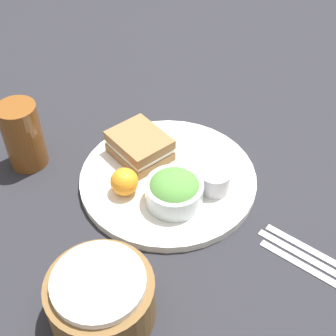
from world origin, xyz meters
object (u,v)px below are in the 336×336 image
object	(u,v)px
drink_glass	(23,136)
spoon	(306,268)
salad_bowl	(174,191)
dressing_cup	(214,181)
plate	(168,179)
bread_basket	(101,298)
fork	(316,253)
knife	(311,260)
sandwich	(141,145)

from	to	relation	value
drink_glass	spoon	bearing A→B (deg)	-161.13
salad_bowl	dressing_cup	distance (m)	0.08
spoon	plate	bearing A→B (deg)	176.53
salad_bowl	bread_basket	distance (m)	0.24
plate	bread_basket	xyz separation A→B (m)	(-0.13, 0.26, 0.04)
salad_bowl	plate	bearing A→B (deg)	-34.61
plate	dressing_cup	bearing A→B (deg)	-156.26
dressing_cup	drink_glass	size ratio (longest dim) A/B	0.42
dressing_cup	plate	bearing A→B (deg)	23.74
plate	spoon	distance (m)	0.30
drink_glass	bread_basket	distance (m)	0.38
fork	plate	bearing A→B (deg)	-176.53
plate	fork	bearing A→B (deg)	-168.66
bread_basket	knife	distance (m)	0.35
dressing_cup	bread_basket	distance (m)	0.30
dressing_cup	bread_basket	bearing A→B (deg)	98.83
fork	spoon	xyz separation A→B (m)	(-0.00, 0.04, 0.00)
dressing_cup	drink_glass	world-z (taller)	drink_glass
salad_bowl	spoon	xyz separation A→B (m)	(-0.24, -0.06, -0.04)
salad_bowl	spoon	world-z (taller)	salad_bowl
sandwich	dressing_cup	distance (m)	0.17
salad_bowl	drink_glass	world-z (taller)	drink_glass
salad_bowl	drink_glass	distance (m)	0.31
drink_glass	bread_basket	world-z (taller)	drink_glass
sandwich	salad_bowl	size ratio (longest dim) A/B	1.14
sandwich	knife	distance (m)	0.38
knife	spoon	distance (m)	0.02
knife	spoon	xyz separation A→B (m)	(-0.00, 0.02, 0.00)
plate	fork	world-z (taller)	plate
dressing_cup	knife	bearing A→B (deg)	-178.88
knife	spoon	size ratio (longest dim) A/B	1.17
drink_glass	plate	bearing A→B (deg)	-145.82
spoon	salad_bowl	bearing A→B (deg)	-174.12
fork	spoon	size ratio (longest dim) A/B	1.11
salad_bowl	drink_glass	bearing A→B (deg)	23.00
bread_basket	plate	bearing A→B (deg)	-63.63
plate	bread_basket	size ratio (longest dim) A/B	2.14
sandwich	fork	bearing A→B (deg)	-171.53
plate	drink_glass	size ratio (longest dim) A/B	2.46
plate	sandwich	bearing A→B (deg)	-2.41
bread_basket	fork	distance (m)	0.36
spoon	fork	bearing A→B (deg)	90.00
plate	bread_basket	bearing A→B (deg)	116.37
plate	spoon	bearing A→B (deg)	-175.61
dressing_cup	salad_bowl	bearing A→B (deg)	67.88
plate	drink_glass	xyz separation A→B (m)	(0.23, 0.16, 0.06)
bread_basket	spoon	size ratio (longest dim) A/B	0.95
salad_bowl	fork	size ratio (longest dim) A/B	0.56
salad_bowl	spoon	size ratio (longest dim) A/B	0.63
salad_bowl	knife	world-z (taller)	salad_bowl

